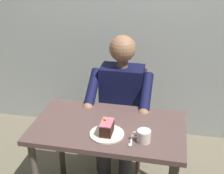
{
  "coord_description": "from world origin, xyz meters",
  "views": [
    {
      "loc": [
        -0.4,
        1.79,
        1.88
      ],
      "look_at": [
        -0.0,
        -0.1,
        0.98
      ],
      "focal_mm": 49.11,
      "sensor_mm": 36.0,
      "label": 1
    }
  ],
  "objects_px": {
    "cake_slice": "(107,128)",
    "dessert_spoon": "(131,142)",
    "seated_person": "(120,105)",
    "coffee_cup": "(144,136)",
    "dining_table": "(109,137)",
    "chair": "(123,111)"
  },
  "relations": [
    {
      "from": "cake_slice",
      "to": "dessert_spoon",
      "type": "xyz_separation_m",
      "value": [
        -0.17,
        0.06,
        -0.05
      ]
    },
    {
      "from": "seated_person",
      "to": "coffee_cup",
      "type": "bearing_deg",
      "value": 113.24
    },
    {
      "from": "coffee_cup",
      "to": "dessert_spoon",
      "type": "relative_size",
      "value": 0.86
    },
    {
      "from": "dining_table",
      "to": "coffee_cup",
      "type": "height_order",
      "value": "coffee_cup"
    },
    {
      "from": "seated_person",
      "to": "cake_slice",
      "type": "height_order",
      "value": "seated_person"
    },
    {
      "from": "dining_table",
      "to": "cake_slice",
      "type": "distance_m",
      "value": 0.19
    },
    {
      "from": "dining_table",
      "to": "seated_person",
      "type": "xyz_separation_m",
      "value": [
        0.0,
        -0.46,
        0.01
      ]
    },
    {
      "from": "dining_table",
      "to": "chair",
      "type": "height_order",
      "value": "chair"
    },
    {
      "from": "seated_person",
      "to": "cake_slice",
      "type": "distance_m",
      "value": 0.6
    },
    {
      "from": "coffee_cup",
      "to": "seated_person",
      "type": "bearing_deg",
      "value": -66.76
    },
    {
      "from": "chair",
      "to": "seated_person",
      "type": "height_order",
      "value": "seated_person"
    },
    {
      "from": "dining_table",
      "to": "coffee_cup",
      "type": "bearing_deg",
      "value": 150.84
    },
    {
      "from": "dining_table",
      "to": "coffee_cup",
      "type": "distance_m",
      "value": 0.33
    },
    {
      "from": "seated_person",
      "to": "dessert_spoon",
      "type": "distance_m",
      "value": 0.67
    },
    {
      "from": "chair",
      "to": "cake_slice",
      "type": "xyz_separation_m",
      "value": [
        -0.01,
        0.75,
        0.3
      ]
    },
    {
      "from": "dining_table",
      "to": "dessert_spoon",
      "type": "xyz_separation_m",
      "value": [
        -0.18,
        0.17,
        0.1
      ]
    },
    {
      "from": "dining_table",
      "to": "seated_person",
      "type": "bearing_deg",
      "value": -90.0
    },
    {
      "from": "dining_table",
      "to": "dessert_spoon",
      "type": "height_order",
      "value": "dessert_spoon"
    },
    {
      "from": "dessert_spoon",
      "to": "cake_slice",
      "type": "bearing_deg",
      "value": -18.72
    },
    {
      "from": "dining_table",
      "to": "dessert_spoon",
      "type": "distance_m",
      "value": 0.27
    },
    {
      "from": "cake_slice",
      "to": "coffee_cup",
      "type": "relative_size",
      "value": 1.02
    },
    {
      "from": "chair",
      "to": "seated_person",
      "type": "xyz_separation_m",
      "value": [
        0.0,
        0.17,
        0.16
      ]
    }
  ]
}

